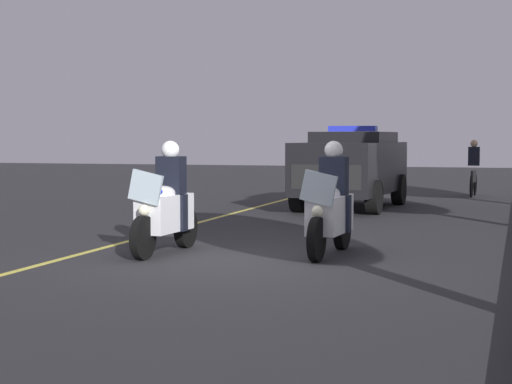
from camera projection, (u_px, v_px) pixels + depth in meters
name	position (u px, v px, depth m)	size (l,w,h in m)	color
ground_plane	(228.00, 260.00, 12.62)	(80.00, 80.00, 0.00)	#28282B
lane_stripe_center	(82.00, 253.00, 13.30)	(48.00, 0.12, 0.01)	#E0D14C
police_motorcycle_lead_left	(166.00, 208.00, 13.27)	(2.14, 0.59, 1.72)	black
police_motorcycle_lead_right	(330.00, 209.00, 13.09)	(2.14, 0.59, 1.72)	black
police_suv	(352.00, 165.00, 21.68)	(4.99, 2.27, 2.05)	black
cyclist_background	(474.00, 168.00, 26.00)	(1.76, 0.33, 1.69)	black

